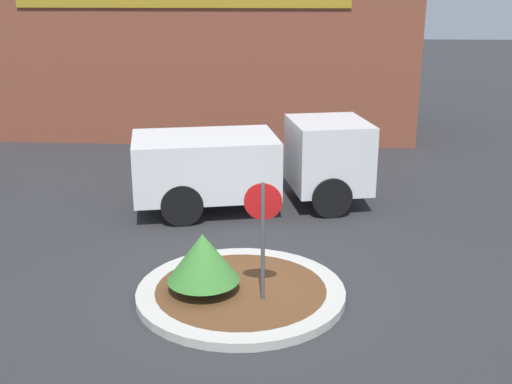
% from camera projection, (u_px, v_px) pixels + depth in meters
% --- Properties ---
extents(ground_plane, '(120.00, 120.00, 0.00)m').
position_uv_depth(ground_plane, '(241.00, 297.00, 11.52)').
color(ground_plane, '#2D2D30').
extents(traffic_island, '(3.74, 3.74, 0.16)m').
position_uv_depth(traffic_island, '(241.00, 293.00, 11.49)').
color(traffic_island, '#BCB7AD').
rests_on(traffic_island, ground_plane).
extents(stop_sign, '(0.64, 0.07, 2.27)m').
position_uv_depth(stop_sign, '(263.00, 223.00, 10.67)').
color(stop_sign, '#4C4C51').
rests_on(stop_sign, ground_plane).
extents(island_shrub, '(1.28, 1.28, 1.08)m').
position_uv_depth(island_shrub, '(203.00, 257.00, 11.17)').
color(island_shrub, brown).
rests_on(island_shrub, traffic_island).
extents(utility_truck, '(6.10, 3.42, 2.15)m').
position_uv_depth(utility_truck, '(252.00, 162.00, 15.85)').
color(utility_truck, white).
rests_on(utility_truck, ground_plane).
extents(storefront_building, '(15.92, 6.07, 5.90)m').
position_uv_depth(storefront_building, '(197.00, 51.00, 24.48)').
color(storefront_building, brown).
rests_on(storefront_building, ground_plane).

